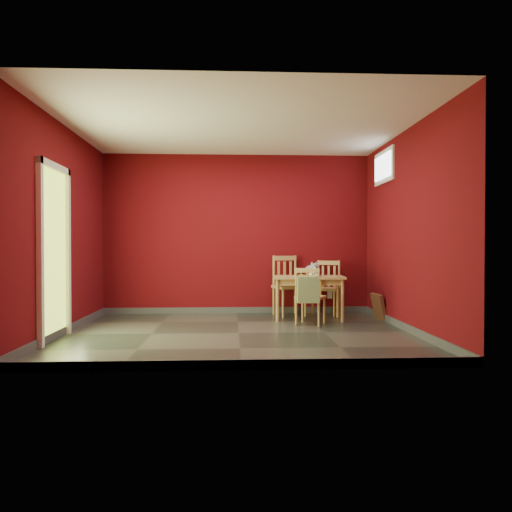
{
  "coord_description": "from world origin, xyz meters",
  "views": [
    {
      "loc": [
        -0.09,
        -6.5,
        1.11
      ],
      "look_at": [
        0.25,
        0.45,
        1.0
      ],
      "focal_mm": 35.0,
      "sensor_mm": 36.0,
      "label": 1
    }
  ],
  "objects_px": {
    "cat": "(312,268)",
    "tote_bag": "(308,290)",
    "chair_far_left": "(288,285)",
    "dining_table": "(309,281)",
    "chair_near": "(310,296)",
    "picture_frame": "(379,307)",
    "chair_far_right": "(327,287)"
  },
  "relations": [
    {
      "from": "cat",
      "to": "picture_frame",
      "type": "relative_size",
      "value": 1.15
    },
    {
      "from": "tote_bag",
      "to": "cat",
      "type": "distance_m",
      "value": 0.85
    },
    {
      "from": "chair_near",
      "to": "picture_frame",
      "type": "distance_m",
      "value": 1.26
    },
    {
      "from": "tote_bag",
      "to": "cat",
      "type": "bearing_deg",
      "value": 77.24
    },
    {
      "from": "chair_far_left",
      "to": "tote_bag",
      "type": "xyz_separation_m",
      "value": [
        0.14,
        -1.26,
        0.02
      ]
    },
    {
      "from": "cat",
      "to": "chair_far_right",
      "type": "bearing_deg",
      "value": 57.95
    },
    {
      "from": "chair_near",
      "to": "picture_frame",
      "type": "relative_size",
      "value": 2.01
    },
    {
      "from": "cat",
      "to": "tote_bag",
      "type": "bearing_deg",
      "value": -101.37
    },
    {
      "from": "dining_table",
      "to": "chair_far_left",
      "type": "relative_size",
      "value": 1.15
    },
    {
      "from": "chair_far_left",
      "to": "cat",
      "type": "height_order",
      "value": "chair_far_left"
    },
    {
      "from": "chair_far_left",
      "to": "chair_near",
      "type": "xyz_separation_m",
      "value": [
        0.19,
        -1.06,
        -0.08
      ]
    },
    {
      "from": "chair_far_left",
      "to": "dining_table",
      "type": "bearing_deg",
      "value": -64.36
    },
    {
      "from": "dining_table",
      "to": "chair_near",
      "type": "height_order",
      "value": "chair_near"
    },
    {
      "from": "chair_near",
      "to": "cat",
      "type": "bearing_deg",
      "value": 77.88
    },
    {
      "from": "chair_far_right",
      "to": "tote_bag",
      "type": "height_order",
      "value": "chair_far_right"
    },
    {
      "from": "chair_far_left",
      "to": "cat",
      "type": "distance_m",
      "value": 0.64
    },
    {
      "from": "dining_table",
      "to": "cat",
      "type": "relative_size",
      "value": 2.39
    },
    {
      "from": "chair_far_right",
      "to": "tote_bag",
      "type": "xyz_separation_m",
      "value": [
        -0.51,
        -1.29,
        0.06
      ]
    },
    {
      "from": "tote_bag",
      "to": "cat",
      "type": "height_order",
      "value": "cat"
    },
    {
      "from": "chair_near",
      "to": "tote_bag",
      "type": "height_order",
      "value": "chair_near"
    },
    {
      "from": "cat",
      "to": "dining_table",
      "type": "bearing_deg",
      "value": -129.99
    },
    {
      "from": "dining_table",
      "to": "chair_far_left",
      "type": "xyz_separation_m",
      "value": [
        -0.26,
        0.54,
        -0.09
      ]
    },
    {
      "from": "dining_table",
      "to": "chair_far_right",
      "type": "height_order",
      "value": "chair_far_right"
    },
    {
      "from": "chair_far_left",
      "to": "chair_far_right",
      "type": "bearing_deg",
      "value": 2.95
    },
    {
      "from": "chair_far_left",
      "to": "tote_bag",
      "type": "distance_m",
      "value": 1.26
    },
    {
      "from": "tote_bag",
      "to": "chair_far_left",
      "type": "bearing_deg",
      "value": 96.43
    },
    {
      "from": "chair_near",
      "to": "dining_table",
      "type": "bearing_deg",
      "value": 82.9
    },
    {
      "from": "chair_near",
      "to": "cat",
      "type": "xyz_separation_m",
      "value": [
        0.13,
        0.59,
        0.37
      ]
    },
    {
      "from": "dining_table",
      "to": "picture_frame",
      "type": "bearing_deg",
      "value": -2.95
    },
    {
      "from": "chair_far_left",
      "to": "picture_frame",
      "type": "bearing_deg",
      "value": -23.87
    },
    {
      "from": "chair_near",
      "to": "chair_far_left",
      "type": "bearing_deg",
      "value": 100.3
    },
    {
      "from": "chair_far_left",
      "to": "chair_far_right",
      "type": "distance_m",
      "value": 0.65
    }
  ]
}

